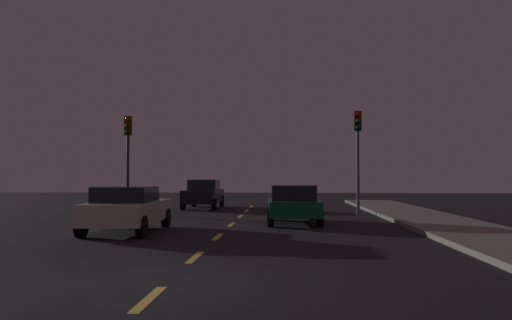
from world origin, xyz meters
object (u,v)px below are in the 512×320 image
object	(u,v)px
car_oncoming_far	(204,194)
traffic_signal_right	(358,142)
traffic_signal_left	(128,145)
car_stopped_ahead	(293,204)
car_adjacent_lane	(127,208)

from	to	relation	value
car_oncoming_far	traffic_signal_right	bearing A→B (deg)	-29.60
traffic_signal_right	traffic_signal_left	bearing A→B (deg)	-180.00
traffic_signal_right	car_stopped_ahead	distance (m)	6.02
traffic_signal_right	car_oncoming_far	size ratio (longest dim) A/B	1.09
traffic_signal_left	traffic_signal_right	xyz separation A→B (m)	(10.65, 0.00, 0.10)
car_stopped_ahead	car_adjacent_lane	world-z (taller)	car_adjacent_lane
car_adjacent_lane	car_oncoming_far	xyz separation A→B (m)	(0.48, 12.24, 0.05)
car_stopped_ahead	traffic_signal_right	bearing A→B (deg)	56.03
traffic_signal_left	car_oncoming_far	distance (m)	5.80
traffic_signal_right	car_oncoming_far	world-z (taller)	traffic_signal_right
traffic_signal_right	car_adjacent_lane	size ratio (longest dim) A/B	1.10
traffic_signal_right	car_stopped_ahead	size ratio (longest dim) A/B	1.15
traffic_signal_left	traffic_signal_right	distance (m)	10.65
car_adjacent_lane	car_oncoming_far	distance (m)	12.25
traffic_signal_right	car_stopped_ahead	xyz separation A→B (m)	(-3.03, -4.50, -2.59)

